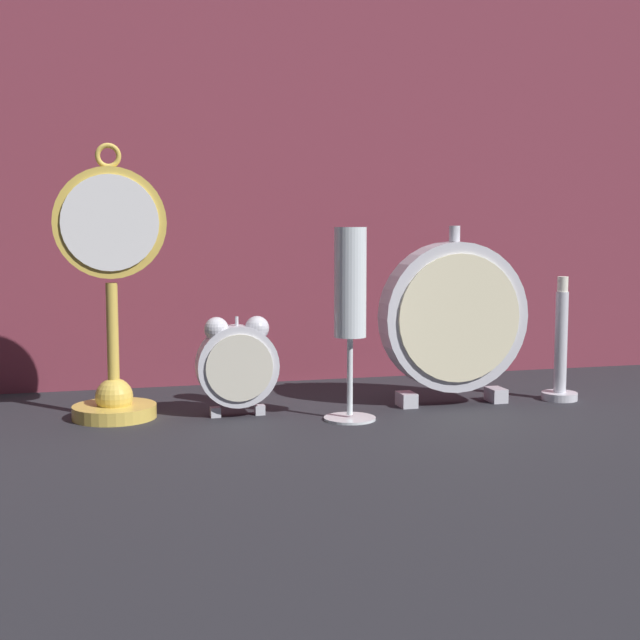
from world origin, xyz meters
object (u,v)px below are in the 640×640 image
at_px(mantel_clock_silver, 454,318).
at_px(brass_candlestick, 561,358).
at_px(pocket_watch_on_stand, 112,300).
at_px(champagne_flute, 350,300).
at_px(alarm_clock_twin_bell, 237,361).

xyz_separation_m(mantel_clock_silver, brass_candlestick, (0.15, -0.01, -0.06)).
bearing_deg(pocket_watch_on_stand, brass_candlestick, -3.53).
xyz_separation_m(pocket_watch_on_stand, champagne_flute, (0.27, -0.08, 0.00)).
relative_size(pocket_watch_on_stand, alarm_clock_twin_bell, 2.68).
relative_size(mantel_clock_silver, brass_candlestick, 1.40).
distance_m(pocket_watch_on_stand, alarm_clock_twin_bell, 0.17).
distance_m(alarm_clock_twin_bell, mantel_clock_silver, 0.28).
bearing_deg(champagne_flute, mantel_clock_silver, 19.00).
xyz_separation_m(pocket_watch_on_stand, mantel_clock_silver, (0.42, -0.03, -0.03)).
relative_size(alarm_clock_twin_bell, mantel_clock_silver, 0.53).
relative_size(alarm_clock_twin_bell, brass_candlestick, 0.74).
bearing_deg(champagne_flute, brass_candlestick, 8.32).
height_order(pocket_watch_on_stand, brass_candlestick, pocket_watch_on_stand).
xyz_separation_m(alarm_clock_twin_bell, brass_candlestick, (0.43, -0.01, -0.01)).
height_order(alarm_clock_twin_bell, champagne_flute, champagne_flute).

